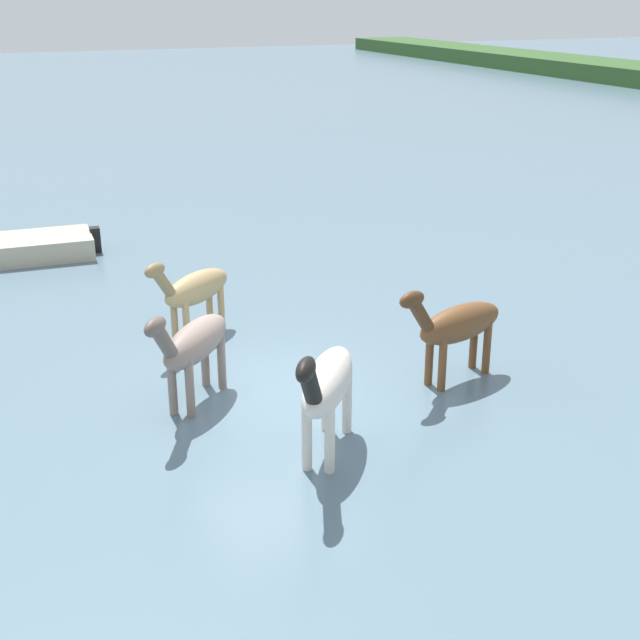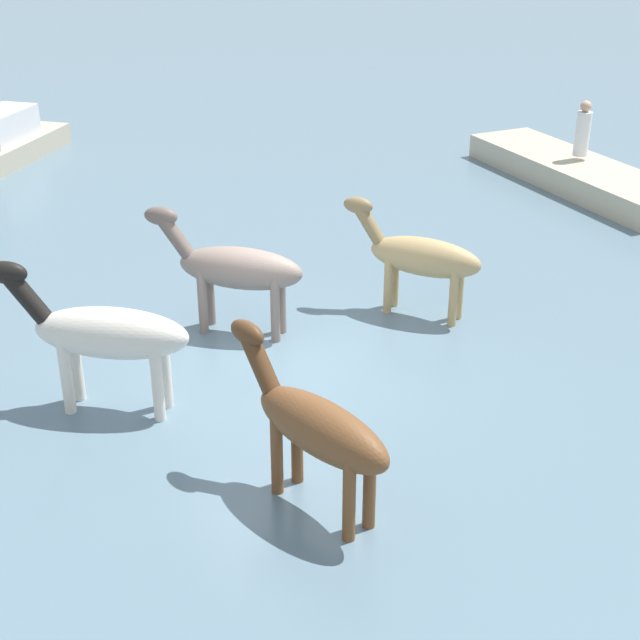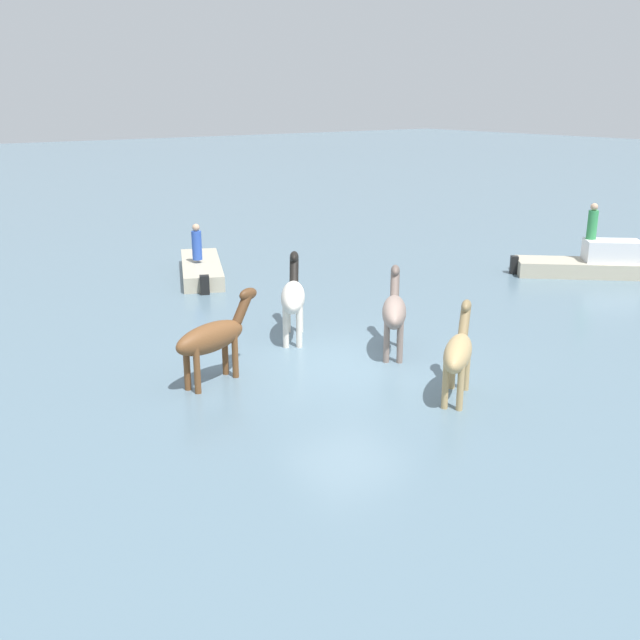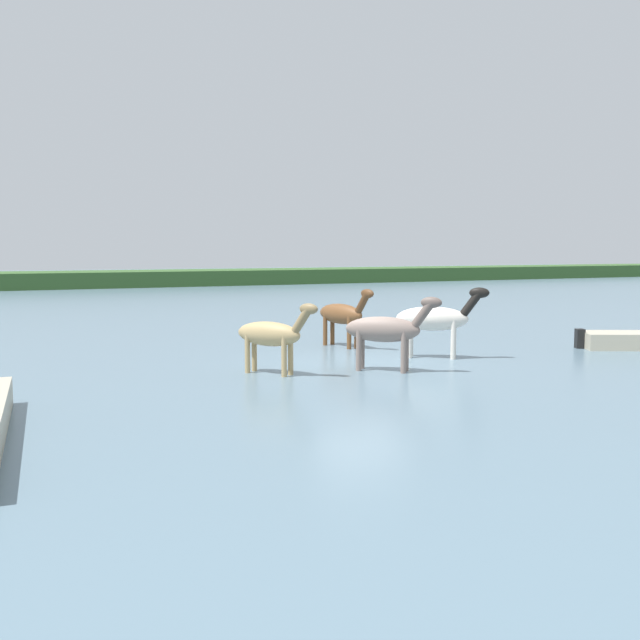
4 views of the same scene
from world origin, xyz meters
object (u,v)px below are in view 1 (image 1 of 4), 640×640
at_px(horse_pinto_flank, 326,384).
at_px(horse_mid_herd, 457,325).
at_px(horse_rear_stallion, 193,344).
at_px(horse_lead, 194,289).

relative_size(horse_pinto_flank, horse_mid_herd, 0.97).
height_order(horse_rear_stallion, horse_mid_herd, horse_rear_stallion).
distance_m(horse_pinto_flank, horse_mid_herd, 3.26).
height_order(horse_lead, horse_mid_herd, horse_mid_herd).
bearing_deg(horse_mid_herd, horse_lead, -61.75).
bearing_deg(horse_lead, horse_mid_herd, 98.21).
relative_size(horse_pinto_flank, horse_lead, 1.13).
bearing_deg(horse_mid_herd, horse_pinto_flank, 9.18).
bearing_deg(horse_rear_stallion, horse_mid_herd, 120.74).
bearing_deg(horse_pinto_flank, horse_mid_herd, 151.49).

